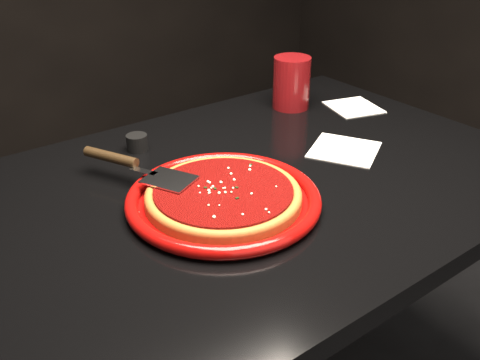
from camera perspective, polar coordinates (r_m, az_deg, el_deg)
name	(u,v)px	position (r m, az deg, el deg)	size (l,w,h in m)	color
table	(247,321)	(1.28, 0.78, -14.81)	(1.20, 0.80, 0.75)	black
plate	(224,199)	(0.97, -1.77, -2.04)	(0.36, 0.36, 0.03)	#820706
pizza_crust	(223,197)	(0.97, -1.77, -1.84)	(0.28, 0.28, 0.01)	brown
pizza_crust_rim	(223,194)	(0.96, -1.78, -1.47)	(0.28, 0.28, 0.02)	brown
pizza_sauce	(223,191)	(0.96, -1.78, -1.21)	(0.25, 0.25, 0.01)	#6D0A07
parmesan_dusting	(223,188)	(0.96, -1.79, -0.84)	(0.24, 0.24, 0.01)	#FBF0C2
basil_flecks	(223,188)	(0.96, -1.79, -0.89)	(0.22, 0.22, 0.00)	black
pizza_server	(139,166)	(1.04, -10.75, 1.51)	(0.08, 0.30, 0.02)	silver
cup	(291,83)	(1.42, 5.51, 10.29)	(0.10, 0.10, 0.13)	maroon
napkin_a	(344,150)	(1.21, 11.07, 3.19)	(0.14, 0.14, 0.00)	silver
napkin_b	(354,107)	(1.46, 12.02, 7.61)	(0.12, 0.13, 0.00)	silver
ramekin	(137,143)	(1.20, -10.93, 3.94)	(0.05, 0.05, 0.04)	black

